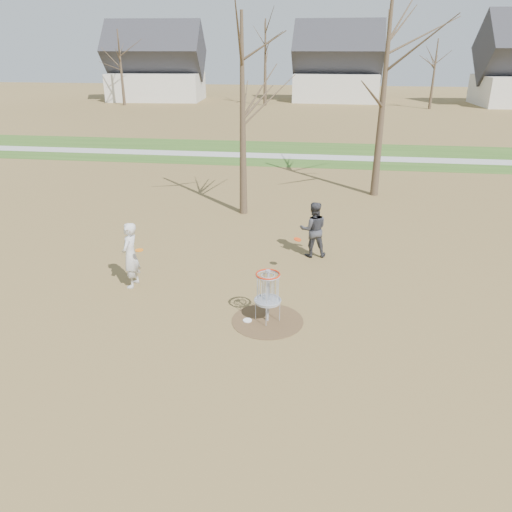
{
  "coord_description": "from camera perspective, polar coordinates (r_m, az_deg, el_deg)",
  "views": [
    {
      "loc": [
        1.22,
        -10.76,
        6.34
      ],
      "look_at": [
        -0.5,
        1.5,
        1.1
      ],
      "focal_mm": 35.0,
      "sensor_mm": 36.0,
      "label": 1
    }
  ],
  "objects": [
    {
      "name": "footpath",
      "position": [
        31.42,
        5.72,
        11.22
      ],
      "size": [
        160.0,
        1.5,
        0.01
      ],
      "primitive_type": "cube",
      "color": "#9E9E99",
      "rests_on": "green_band"
    },
    {
      "name": "discs_in_play",
      "position": [
        14.07,
        -3.62,
        1.34
      ],
      "size": [
        4.44,
        1.76,
        0.1
      ],
      "color": "red",
      "rests_on": "ground"
    },
    {
      "name": "green_band",
      "position": [
        32.4,
        5.8,
        11.56
      ],
      "size": [
        160.0,
        8.0,
        0.01
      ],
      "primitive_type": "cube",
      "color": "#2D5119",
      "rests_on": "ground"
    },
    {
      "name": "dirt_circle",
      "position": [
        12.54,
        1.32,
        -7.4
      ],
      "size": [
        1.8,
        1.8,
        0.01
      ],
      "primitive_type": "cylinder",
      "color": "#47331E",
      "rests_on": "ground"
    },
    {
      "name": "houses_row",
      "position": [
        63.45,
        11.49,
        19.98
      ],
      "size": [
        56.51,
        10.01,
        7.26
      ],
      "color": "silver",
      "rests_on": "ground"
    },
    {
      "name": "bare_trees",
      "position": [
        46.56,
        9.34,
        21.45
      ],
      "size": [
        52.62,
        44.98,
        9.0
      ],
      "color": "#382B1E",
      "rests_on": "ground"
    },
    {
      "name": "disc_golf_basket",
      "position": [
        12.11,
        1.36,
        -3.68
      ],
      "size": [
        0.64,
        0.64,
        1.35
      ],
      "color": "#9EA3AD",
      "rests_on": "ground"
    },
    {
      "name": "player_standing",
      "position": [
        14.33,
        -14.16,
        0.08
      ],
      "size": [
        0.47,
        0.7,
        1.88
      ],
      "primitive_type": "imported",
      "rotation": [
        0.0,
        0.0,
        -1.6
      ],
      "color": "silver",
      "rests_on": "ground"
    },
    {
      "name": "disc_grounded",
      "position": [
        12.53,
        -0.98,
        -7.36
      ],
      "size": [
        0.22,
        0.22,
        0.02
      ],
      "primitive_type": "cylinder",
      "color": "white",
      "rests_on": "dirt_circle"
    },
    {
      "name": "ground",
      "position": [
        12.54,
        1.32,
        -7.42
      ],
      "size": [
        160.0,
        160.0,
        0.0
      ],
      "primitive_type": "plane",
      "color": "brown",
      "rests_on": "ground"
    },
    {
      "name": "player_throwing",
      "position": [
        16.07,
        6.57,
        3.04
      ],
      "size": [
        0.98,
        0.82,
        1.82
      ],
      "primitive_type": "imported",
      "rotation": [
        0.0,
        0.0,
        3.3
      ],
      "color": "#35353A",
      "rests_on": "ground"
    }
  ]
}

